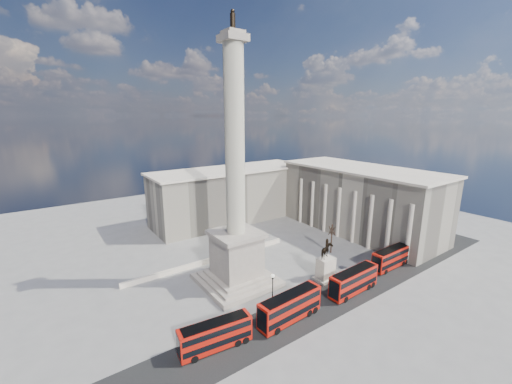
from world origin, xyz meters
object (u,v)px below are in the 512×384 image
object	(u,v)px
red_bus_d	(391,258)
pedestrian_crossing	(266,282)
pedestrian_walking	(344,275)
red_bus_b	(290,307)
victorian_lamp	(273,290)
equestrian_statue	(326,265)
nelsons_column	(236,222)
red_bus_a	(216,335)
pedestrian_standing	(349,273)
red_bus_c	(354,281)

from	to	relation	value
red_bus_d	pedestrian_crossing	world-z (taller)	red_bus_d
red_bus_d	pedestrian_walking	bearing A→B (deg)	167.15
red_bus_b	pedestrian_crossing	bearing A→B (deg)	70.37
victorian_lamp	equestrian_statue	distance (m)	15.70
red_bus_b	pedestrian_crossing	distance (m)	11.47
red_bus_d	nelsons_column	bearing A→B (deg)	155.25
red_bus_a	nelsons_column	bearing A→B (deg)	55.68
nelsons_column	red_bus_a	size ratio (longest dim) A/B	4.59
pedestrian_standing	red_bus_c	bearing A→B (deg)	17.52
pedestrian_standing	red_bus_a	bearing A→B (deg)	-24.51
red_bus_a	pedestrian_crossing	bearing A→B (deg)	37.26
red_bus_d	pedestrian_standing	distance (m)	11.33
pedestrian_standing	red_bus_d	bearing A→B (deg)	136.79
red_bus_b	equestrian_statue	size ratio (longest dim) A/B	1.33
red_bus_c	pedestrian_standing	world-z (taller)	red_bus_c
red_bus_c	pedestrian_standing	size ratio (longest dim) A/B	6.67
red_bus_c	pedestrian_standing	xyz separation A→B (m)	(4.24, 4.47, -1.57)
red_bus_a	red_bus_c	xyz separation A→B (m)	(28.36, -1.90, 0.17)
nelsons_column	pedestrian_crossing	world-z (taller)	nelsons_column
red_bus_a	red_bus_d	xyz separation A→B (m)	(43.49, -0.18, 0.09)
equestrian_statue	pedestrian_crossing	bearing A→B (deg)	155.95
red_bus_c	pedestrian_walking	distance (m)	5.54
red_bus_a	red_bus_b	world-z (taller)	red_bus_b
equestrian_statue	pedestrian_walking	bearing A→B (deg)	-28.11
equestrian_statue	pedestrian_standing	world-z (taller)	equestrian_statue
red_bus_b	pedestrian_standing	distance (m)	20.08
red_bus_c	pedestrian_standing	bearing A→B (deg)	44.91
red_bus_c	red_bus_b	bearing A→B (deg)	176.14
red_bus_d	pedestrian_walking	world-z (taller)	red_bus_d
nelsons_column	red_bus_a	bearing A→B (deg)	-131.03
red_bus_c	red_bus_d	size ratio (longest dim) A/B	1.04
equestrian_statue	pedestrian_standing	size ratio (longest dim) A/B	5.21
red_bus_a	pedestrian_walking	xyz separation A→B (m)	(31.20, 2.57, -1.47)
nelsons_column	red_bus_c	xyz separation A→B (m)	(16.12, -15.97, -10.48)
red_bus_b	pedestrian_standing	size ratio (longest dim) A/B	6.92
red_bus_d	pedestrian_crossing	bearing A→B (deg)	160.09
nelsons_column	red_bus_a	distance (m)	21.48
pedestrian_walking	pedestrian_standing	bearing A→B (deg)	-11.09
red_bus_c	equestrian_statue	world-z (taller)	equestrian_statue
red_bus_b	nelsons_column	bearing A→B (deg)	89.72
red_bus_c	red_bus_d	distance (m)	15.22
equestrian_statue	pedestrian_walking	world-z (taller)	equestrian_statue
nelsons_column	red_bus_b	distance (m)	18.57
red_bus_d	equestrian_statue	distance (m)	16.60
red_bus_b	red_bus_c	world-z (taller)	red_bus_b
red_bus_d	pedestrian_crossing	size ratio (longest dim) A/B	6.42
pedestrian_standing	pedestrian_crossing	size ratio (longest dim) A/B	1.00
red_bus_a	red_bus_d	size ratio (longest dim) A/B	0.98
victorian_lamp	pedestrian_walking	size ratio (longest dim) A/B	4.39
red_bus_b	equestrian_statue	xyz separation A→B (m)	(14.62, 5.80, 0.64)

